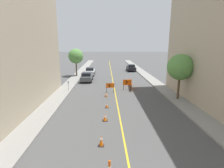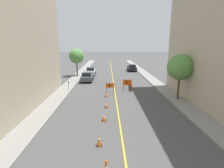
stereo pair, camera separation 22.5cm
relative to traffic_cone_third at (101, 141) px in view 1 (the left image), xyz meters
The scene contains 16 objects.
lane_stripe 24.33m from the traffic_cone_third, 86.42° to the left, with size 0.12×69.13×0.01m.
sidewalk_left 24.89m from the traffic_cone_third, 102.76° to the left, with size 1.99×69.13×0.15m.
sidewalk_right 25.73m from the traffic_cone_third, 70.63° to the left, with size 1.99×69.13×0.15m.
traffic_cone_third is the anchor object (origin of this frame).
traffic_cone_fourth 3.75m from the traffic_cone_third, 86.59° to the left, with size 0.43×0.43×0.56m.
traffic_cone_fifth 6.87m from the traffic_cone_third, 86.81° to the left, with size 0.35×0.35×0.48m.
traffic_cone_farthest 10.67m from the traffic_cone_third, 88.33° to the left, with size 0.34×0.34×0.48m.
arrow_barricade_primary 12.53m from the traffic_cone_third, 86.07° to the left, with size 1.10×0.16×1.30m.
arrow_barricade_secondary 14.24m from the traffic_cone_third, 76.60° to the left, with size 1.23×0.16×1.49m.
safety_mesh_fence 15.93m from the traffic_cone_third, 75.41° to the left, with size 0.49×5.19×0.98m.
parked_car_curb_near 20.12m from the traffic_cone_third, 98.63° to the left, with size 1.93×4.31×1.59m.
parked_car_curb_mid 26.32m from the traffic_cone_third, 96.56° to the left, with size 1.99×4.37×1.59m.
parked_car_curb_far 32.21m from the traffic_cone_third, 78.63° to the left, with size 1.93×4.31×1.59m.
parking_meter_near_curb 14.35m from the traffic_cone_third, 109.79° to the left, with size 0.12×0.11×1.25m.
street_tree_left_near 25.79m from the traffic_cone_third, 102.66° to the left, with size 2.90×2.90×5.32m.
street_tree_right_near 13.05m from the traffic_cone_third, 46.71° to the left, with size 2.91×2.91×5.12m.
Camera 1 is at (-1.17, 0.32, 6.32)m, focal length 28.00 mm.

